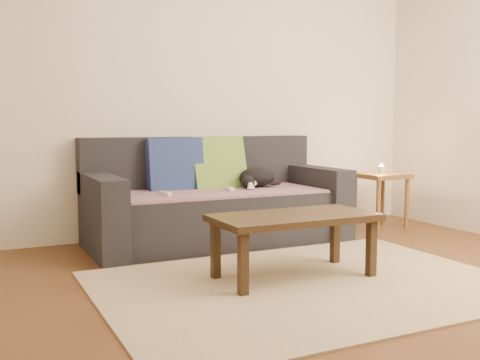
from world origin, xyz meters
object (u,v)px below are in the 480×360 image
object	(u,v)px
wii_remote_a	(165,193)
coffee_table	(294,222)
sofa	(215,205)
cat	(256,178)
wii_remote_b	(229,189)
side_table	(381,183)

from	to	relation	value
wii_remote_a	coffee_table	bearing A→B (deg)	-164.06
sofa	cat	bearing A→B (deg)	-0.24
coffee_table	cat	bearing A→B (deg)	72.96
sofa	wii_remote_b	bearing A→B (deg)	-62.73
sofa	wii_remote_a	world-z (taller)	sofa
wii_remote_b	coffee_table	size ratio (longest dim) A/B	0.14
side_table	sofa	bearing A→B (deg)	174.79
sofa	wii_remote_a	bearing A→B (deg)	-158.83
cat	side_table	size ratio (longest dim) A/B	0.75
wii_remote_a	wii_remote_b	size ratio (longest dim) A/B	1.00
wii_remote_a	wii_remote_b	world-z (taller)	same
cat	wii_remote_b	distance (m)	0.35
wii_remote_a	wii_remote_b	xyz separation A→B (m)	(0.57, 0.06, 0.00)
wii_remote_b	coffee_table	world-z (taller)	wii_remote_b
side_table	coffee_table	size ratio (longest dim) A/B	0.50
sofa	coffee_table	distance (m)	1.25
coffee_table	sofa	bearing A→B (deg)	90.15
wii_remote_b	side_table	distance (m)	1.55
sofa	wii_remote_b	distance (m)	0.21
wii_remote_b	cat	bearing A→B (deg)	-62.97
sofa	side_table	distance (m)	1.63
sofa	side_table	xyz separation A→B (m)	(1.62, -0.15, 0.12)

